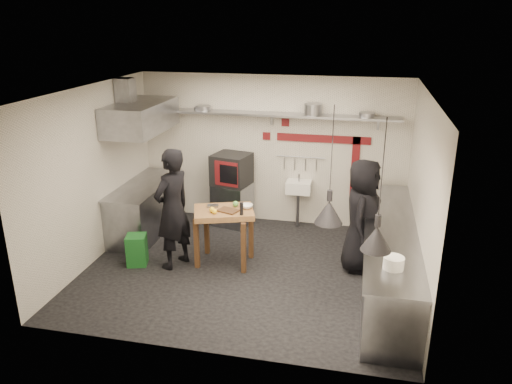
% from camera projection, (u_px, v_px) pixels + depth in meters
% --- Properties ---
extents(floor, '(5.00, 5.00, 0.00)m').
position_uv_depth(floor, '(246.00, 270.00, 7.89)').
color(floor, black).
rests_on(floor, ground).
extents(ceiling, '(5.00, 5.00, 0.00)m').
position_uv_depth(ceiling, '(245.00, 91.00, 6.95)').
color(ceiling, beige).
rests_on(ceiling, floor).
extents(wall_back, '(5.00, 0.04, 2.80)m').
position_uv_depth(wall_back, '(272.00, 151.00, 9.35)').
color(wall_back, silver).
rests_on(wall_back, floor).
extents(wall_front, '(5.00, 0.04, 2.80)m').
position_uv_depth(wall_front, '(201.00, 246.00, 5.48)').
color(wall_front, silver).
rests_on(wall_front, floor).
extents(wall_left, '(0.04, 4.20, 2.80)m').
position_uv_depth(wall_left, '(93.00, 175.00, 7.92)').
color(wall_left, silver).
rests_on(wall_left, floor).
extents(wall_right, '(0.04, 4.20, 2.80)m').
position_uv_depth(wall_right, '(421.00, 198.00, 6.91)').
color(wall_right, silver).
rests_on(wall_right, floor).
extents(red_band_horiz, '(1.70, 0.02, 0.14)m').
position_uv_depth(red_band_horiz, '(323.00, 139.00, 9.05)').
color(red_band_horiz, maroon).
rests_on(red_band_horiz, wall_back).
extents(red_band_vert, '(0.14, 0.02, 1.10)m').
position_uv_depth(red_band_vert, '(355.00, 166.00, 9.09)').
color(red_band_vert, maroon).
rests_on(red_band_vert, wall_back).
extents(red_tile_a, '(0.14, 0.02, 0.14)m').
position_uv_depth(red_tile_a, '(285.00, 123.00, 9.10)').
color(red_tile_a, maroon).
rests_on(red_tile_a, wall_back).
extents(red_tile_b, '(0.14, 0.02, 0.14)m').
position_uv_depth(red_tile_b, '(267.00, 136.00, 9.26)').
color(red_tile_b, maroon).
rests_on(red_tile_b, wall_back).
extents(back_shelf, '(4.60, 0.34, 0.04)m').
position_uv_depth(back_shelf, '(270.00, 114.00, 8.94)').
color(back_shelf, slate).
rests_on(back_shelf, wall_back).
extents(shelf_bracket_left, '(0.04, 0.06, 0.24)m').
position_uv_depth(shelf_bracket_left, '(174.00, 114.00, 9.50)').
color(shelf_bracket_left, slate).
rests_on(shelf_bracket_left, wall_back).
extents(shelf_bracket_mid, '(0.04, 0.06, 0.24)m').
position_uv_depth(shelf_bracket_mid, '(272.00, 118.00, 9.12)').
color(shelf_bracket_mid, slate).
rests_on(shelf_bracket_mid, wall_back).
extents(shelf_bracket_right, '(0.04, 0.06, 0.24)m').
position_uv_depth(shelf_bracket_right, '(378.00, 123.00, 8.73)').
color(shelf_bracket_right, slate).
rests_on(shelf_bracket_right, wall_back).
extents(pan_far_left, '(0.34, 0.34, 0.09)m').
position_uv_depth(pan_far_left, '(204.00, 108.00, 9.18)').
color(pan_far_left, slate).
rests_on(pan_far_left, back_shelf).
extents(pan_mid_left, '(0.30, 0.30, 0.07)m').
position_uv_depth(pan_mid_left, '(201.00, 108.00, 9.19)').
color(pan_mid_left, slate).
rests_on(pan_mid_left, back_shelf).
extents(stock_pot, '(0.41, 0.41, 0.20)m').
position_uv_depth(stock_pot, '(313.00, 109.00, 8.75)').
color(stock_pot, slate).
rests_on(stock_pot, back_shelf).
extents(pan_right, '(0.29, 0.29, 0.08)m').
position_uv_depth(pan_right, '(367.00, 115.00, 8.58)').
color(pan_right, slate).
rests_on(pan_right, back_shelf).
extents(oven_stand, '(0.76, 0.72, 0.80)m').
position_uv_depth(oven_stand, '(233.00, 204.00, 9.50)').
color(oven_stand, slate).
rests_on(oven_stand, floor).
extents(combi_oven, '(0.76, 0.73, 0.58)m').
position_uv_depth(combi_oven, '(232.00, 169.00, 9.28)').
color(combi_oven, black).
rests_on(combi_oven, oven_stand).
extents(oven_door, '(0.46, 0.13, 0.46)m').
position_uv_depth(oven_door, '(226.00, 174.00, 9.01)').
color(oven_door, maroon).
rests_on(oven_door, combi_oven).
extents(oven_glass, '(0.35, 0.09, 0.34)m').
position_uv_depth(oven_glass, '(229.00, 174.00, 8.98)').
color(oven_glass, black).
rests_on(oven_glass, oven_door).
extents(hand_sink, '(0.46, 0.34, 0.22)m').
position_uv_depth(hand_sink, '(299.00, 187.00, 9.28)').
color(hand_sink, white).
rests_on(hand_sink, wall_back).
extents(sink_tap, '(0.03, 0.03, 0.14)m').
position_uv_depth(sink_tap, '(299.00, 178.00, 9.22)').
color(sink_tap, slate).
rests_on(sink_tap, hand_sink).
extents(sink_drain, '(0.06, 0.06, 0.66)m').
position_uv_depth(sink_drain, '(298.00, 210.00, 9.39)').
color(sink_drain, slate).
rests_on(sink_drain, floor).
extents(utensil_rail, '(0.90, 0.02, 0.02)m').
position_uv_depth(utensil_rail, '(301.00, 157.00, 9.23)').
color(utensil_rail, slate).
rests_on(utensil_rail, wall_back).
extents(counter_right, '(0.70, 3.80, 0.90)m').
position_uv_depth(counter_right, '(389.00, 257.00, 7.30)').
color(counter_right, slate).
rests_on(counter_right, floor).
extents(counter_right_top, '(0.76, 3.90, 0.03)m').
position_uv_depth(counter_right_top, '(392.00, 228.00, 7.15)').
color(counter_right_top, slate).
rests_on(counter_right_top, counter_right).
extents(plate_stack, '(0.26, 0.26, 0.15)m').
position_uv_depth(plate_stack, '(394.00, 263.00, 5.95)').
color(plate_stack, white).
rests_on(plate_stack, counter_right_top).
extents(small_bowl_right, '(0.21, 0.21, 0.05)m').
position_uv_depth(small_bowl_right, '(391.00, 264.00, 6.04)').
color(small_bowl_right, white).
rests_on(small_bowl_right, counter_right_top).
extents(counter_left, '(0.70, 1.90, 0.90)m').
position_uv_depth(counter_left, '(146.00, 209.00, 9.14)').
color(counter_left, slate).
rests_on(counter_left, floor).
extents(counter_left_top, '(0.76, 2.00, 0.03)m').
position_uv_depth(counter_left_top, '(144.00, 185.00, 8.98)').
color(counter_left_top, slate).
rests_on(counter_left_top, counter_left).
extents(extractor_hood, '(0.78, 1.60, 0.50)m').
position_uv_depth(extractor_hood, '(141.00, 117.00, 8.56)').
color(extractor_hood, slate).
rests_on(extractor_hood, ceiling).
extents(hood_duct, '(0.28, 0.28, 0.50)m').
position_uv_depth(hood_duct, '(125.00, 93.00, 8.48)').
color(hood_duct, slate).
rests_on(hood_duct, ceiling).
extents(green_bin, '(0.38, 0.38, 0.50)m').
position_uv_depth(green_bin, '(137.00, 250.00, 7.98)').
color(green_bin, '#17581F').
rests_on(green_bin, floor).
extents(prep_table, '(1.08, 0.90, 0.92)m').
position_uv_depth(prep_table, '(224.00, 236.00, 7.97)').
color(prep_table, olive).
rests_on(prep_table, floor).
extents(cutting_board, '(0.35, 0.30, 0.02)m').
position_uv_depth(cutting_board, '(228.00, 211.00, 7.75)').
color(cutting_board, '#4C301B').
rests_on(cutting_board, prep_table).
extents(pepper_mill, '(0.06, 0.06, 0.20)m').
position_uv_depth(pepper_mill, '(242.00, 209.00, 7.58)').
color(pepper_mill, black).
rests_on(pepper_mill, prep_table).
extents(lemon_a, '(0.10, 0.10, 0.09)m').
position_uv_depth(lemon_a, '(212.00, 210.00, 7.70)').
color(lemon_a, yellow).
rests_on(lemon_a, prep_table).
extents(lemon_b, '(0.09, 0.09, 0.08)m').
position_uv_depth(lemon_b, '(215.00, 211.00, 7.64)').
color(lemon_b, yellow).
rests_on(lemon_b, prep_table).
extents(veg_ball, '(0.09, 0.09, 0.09)m').
position_uv_depth(veg_ball, '(236.00, 204.00, 7.92)').
color(veg_ball, '#549B41').
rests_on(veg_ball, prep_table).
extents(steel_tray, '(0.20, 0.16, 0.03)m').
position_uv_depth(steel_tray, '(213.00, 206.00, 7.93)').
color(steel_tray, slate).
rests_on(steel_tray, prep_table).
extents(bowl, '(0.21, 0.21, 0.06)m').
position_uv_depth(bowl, '(247.00, 206.00, 7.87)').
color(bowl, white).
rests_on(bowl, prep_table).
extents(heat_lamp_near, '(0.42, 0.42, 1.52)m').
position_uv_depth(heat_lamp_near, '(331.00, 166.00, 6.14)').
color(heat_lamp_near, black).
rests_on(heat_lamp_near, ceiling).
extents(heat_lamp_far, '(0.46, 0.46, 1.53)m').
position_uv_depth(heat_lamp_far, '(381.00, 187.00, 5.43)').
color(heat_lamp_far, black).
rests_on(heat_lamp_far, ceiling).
extents(chef_left, '(0.70, 0.83, 1.93)m').
position_uv_depth(chef_left, '(173.00, 209.00, 7.72)').
color(chef_left, black).
rests_on(chef_left, floor).
extents(chef_right, '(0.68, 0.94, 1.79)m').
position_uv_depth(chef_right, '(362.00, 216.00, 7.64)').
color(chef_right, black).
rests_on(chef_right, floor).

